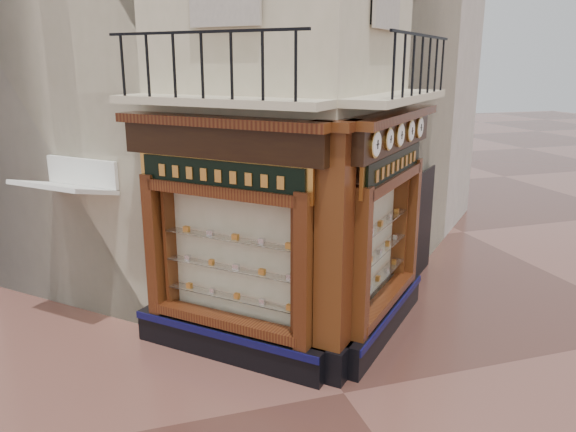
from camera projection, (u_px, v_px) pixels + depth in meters
name	position (u px, v px, depth m)	size (l,w,h in m)	color
ground	(344.00, 393.00, 8.34)	(80.00, 80.00, 0.00)	#492922
main_building	(241.00, 4.00, 12.41)	(8.00, 8.00, 12.00)	beige
neighbour_left	(123.00, 31.00, 14.09)	(8.00, 8.00, 11.00)	beige
neighbour_right	(309.00, 34.00, 15.54)	(8.00, 8.00, 11.00)	beige
shopfront_left	(226.00, 244.00, 8.85)	(2.86, 2.86, 3.98)	black
shopfront_right	(386.00, 229.00, 9.67)	(2.86, 2.86, 3.98)	black
corner_pilaster	(334.00, 259.00, 8.28)	(0.85, 0.85, 3.98)	black
balcony	(313.00, 98.00, 8.59)	(5.94, 2.97, 1.03)	beige
clock_a	(375.00, 144.00, 8.01)	(0.32, 0.32, 0.40)	gold
clock_b	(389.00, 139.00, 8.55)	(0.28, 0.28, 0.35)	gold
clock_c	(400.00, 135.00, 9.05)	(0.32, 0.32, 0.40)	gold
clock_d	(410.00, 131.00, 9.59)	(0.30, 0.30, 0.38)	gold
clock_e	(419.00, 127.00, 10.09)	(0.31, 0.31, 0.39)	gold
awning	(78.00, 323.00, 10.57)	(1.68, 1.01, 0.08)	white
signboard_left	(220.00, 175.00, 8.48)	(2.23, 2.23, 0.60)	gold
signboard_right	(394.00, 165.00, 9.34)	(2.19, 2.19, 0.59)	gold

